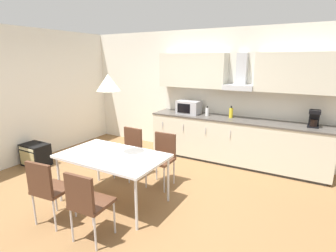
{
  "coord_description": "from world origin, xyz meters",
  "views": [
    {
      "loc": [
        2.26,
        -2.95,
        2.05
      ],
      "look_at": [
        0.24,
        0.64,
        1.0
      ],
      "focal_mm": 28.0,
      "sensor_mm": 36.0,
      "label": 1
    }
  ],
  "objects_px": {
    "microwave": "(189,107)",
    "chair_near_left": "(47,186)",
    "dining_table": "(112,158)",
    "chair_far_left": "(130,148)",
    "coffee_maker": "(314,118)",
    "bottle_yellow": "(231,113)",
    "chair_near_right": "(87,200)",
    "guitar_amp": "(36,155)",
    "chair_far_right": "(162,154)",
    "pendant_lamp": "(108,83)",
    "bottle_white": "(207,112)"
  },
  "relations": [
    {
      "from": "dining_table",
      "to": "guitar_amp",
      "type": "distance_m",
      "value": 2.33
    },
    {
      "from": "dining_table",
      "to": "chair_near_left",
      "type": "relative_size",
      "value": 1.73
    },
    {
      "from": "chair_near_right",
      "to": "guitar_amp",
      "type": "relative_size",
      "value": 1.67
    },
    {
      "from": "microwave",
      "to": "bottle_yellow",
      "type": "height_order",
      "value": "microwave"
    },
    {
      "from": "guitar_amp",
      "to": "pendant_lamp",
      "type": "bearing_deg",
      "value": -7.33
    },
    {
      "from": "chair_far_right",
      "to": "chair_near_right",
      "type": "bearing_deg",
      "value": -89.77
    },
    {
      "from": "pendant_lamp",
      "to": "chair_far_right",
      "type": "bearing_deg",
      "value": 67.98
    },
    {
      "from": "dining_table",
      "to": "chair_far_left",
      "type": "relative_size",
      "value": 1.73
    },
    {
      "from": "bottle_white",
      "to": "pendant_lamp",
      "type": "height_order",
      "value": "pendant_lamp"
    },
    {
      "from": "dining_table",
      "to": "guitar_amp",
      "type": "relative_size",
      "value": 2.9
    },
    {
      "from": "dining_table",
      "to": "guitar_amp",
      "type": "bearing_deg",
      "value": 172.67
    },
    {
      "from": "dining_table",
      "to": "pendant_lamp",
      "type": "bearing_deg",
      "value": 45.0
    },
    {
      "from": "dining_table",
      "to": "pendant_lamp",
      "type": "height_order",
      "value": "pendant_lamp"
    },
    {
      "from": "bottle_yellow",
      "to": "dining_table",
      "type": "bearing_deg",
      "value": -112.3
    },
    {
      "from": "coffee_maker",
      "to": "guitar_amp",
      "type": "height_order",
      "value": "coffee_maker"
    },
    {
      "from": "guitar_amp",
      "to": "bottle_yellow",
      "type": "bearing_deg",
      "value": 33.22
    },
    {
      "from": "microwave",
      "to": "dining_table",
      "type": "xyz_separation_m",
      "value": [
        -0.09,
        -2.38,
        -0.37
      ]
    },
    {
      "from": "bottle_white",
      "to": "guitar_amp",
      "type": "bearing_deg",
      "value": -143.24
    },
    {
      "from": "bottle_white",
      "to": "chair_far_left",
      "type": "bearing_deg",
      "value": -119.0
    },
    {
      "from": "microwave",
      "to": "chair_near_right",
      "type": "xyz_separation_m",
      "value": [
        0.26,
        -3.21,
        -0.52
      ]
    },
    {
      "from": "bottle_yellow",
      "to": "chair_near_right",
      "type": "bearing_deg",
      "value": -101.28
    },
    {
      "from": "bottle_white",
      "to": "chair_near_right",
      "type": "relative_size",
      "value": 0.23
    },
    {
      "from": "dining_table",
      "to": "chair_near_right",
      "type": "distance_m",
      "value": 0.92
    },
    {
      "from": "chair_far_left",
      "to": "guitar_amp",
      "type": "relative_size",
      "value": 1.67
    },
    {
      "from": "dining_table",
      "to": "chair_near_right",
      "type": "bearing_deg",
      "value": -67.58
    },
    {
      "from": "microwave",
      "to": "chair_near_left",
      "type": "bearing_deg",
      "value": -97.44
    },
    {
      "from": "microwave",
      "to": "bottle_white",
      "type": "relative_size",
      "value": 2.4
    },
    {
      "from": "bottle_yellow",
      "to": "chair_near_right",
      "type": "distance_m",
      "value": 3.36
    },
    {
      "from": "bottle_yellow",
      "to": "chair_near_left",
      "type": "height_order",
      "value": "bottle_yellow"
    },
    {
      "from": "microwave",
      "to": "guitar_amp",
      "type": "relative_size",
      "value": 0.92
    },
    {
      "from": "coffee_maker",
      "to": "bottle_white",
      "type": "height_order",
      "value": "coffee_maker"
    },
    {
      "from": "microwave",
      "to": "guitar_amp",
      "type": "distance_m",
      "value": 3.25
    },
    {
      "from": "microwave",
      "to": "coffee_maker",
      "type": "height_order",
      "value": "coffee_maker"
    },
    {
      "from": "microwave",
      "to": "chair_near_left",
      "type": "distance_m",
      "value": 3.28
    },
    {
      "from": "bottle_white",
      "to": "dining_table",
      "type": "distance_m",
      "value": 2.44
    },
    {
      "from": "microwave",
      "to": "pendant_lamp",
      "type": "distance_m",
      "value": 2.48
    },
    {
      "from": "chair_near_right",
      "to": "chair_near_left",
      "type": "bearing_deg",
      "value": 179.98
    },
    {
      "from": "pendant_lamp",
      "to": "bottle_yellow",
      "type": "bearing_deg",
      "value": 67.7
    },
    {
      "from": "chair_far_left",
      "to": "bottle_yellow",
      "type": "bearing_deg",
      "value": 50.08
    },
    {
      "from": "bottle_white",
      "to": "guitar_amp",
      "type": "xyz_separation_m",
      "value": [
        -2.78,
        -2.07,
        -0.78
      ]
    },
    {
      "from": "microwave",
      "to": "chair_far_left",
      "type": "relative_size",
      "value": 0.55
    },
    {
      "from": "dining_table",
      "to": "chair_near_left",
      "type": "bearing_deg",
      "value": -111.63
    },
    {
      "from": "chair_near_left",
      "to": "chair_far_right",
      "type": "bearing_deg",
      "value": 68.17
    },
    {
      "from": "chair_near_left",
      "to": "chair_near_right",
      "type": "height_order",
      "value": "same"
    },
    {
      "from": "microwave",
      "to": "chair_near_right",
      "type": "relative_size",
      "value": 0.55
    },
    {
      "from": "chair_far_right",
      "to": "chair_near_right",
      "type": "xyz_separation_m",
      "value": [
        0.01,
        -1.67,
        0.0
      ]
    },
    {
      "from": "dining_table",
      "to": "chair_near_left",
      "type": "distance_m",
      "value": 0.91
    },
    {
      "from": "coffee_maker",
      "to": "bottle_yellow",
      "type": "distance_m",
      "value": 1.46
    },
    {
      "from": "chair_far_left",
      "to": "chair_far_right",
      "type": "bearing_deg",
      "value": 0.0
    },
    {
      "from": "chair_near_left",
      "to": "microwave",
      "type": "bearing_deg",
      "value": 82.56
    }
  ]
}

